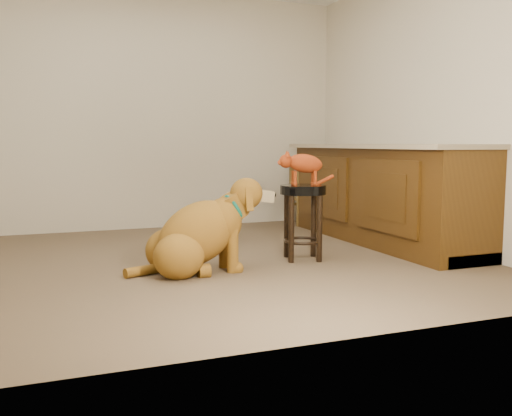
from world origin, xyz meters
name	(u,v)px	position (x,y,z in m)	size (l,w,h in m)	color
floor	(191,263)	(0.00, 0.00, 0.00)	(4.50, 4.00, 0.01)	brown
room_shell	(188,47)	(0.00, 0.00, 1.68)	(4.54, 4.04, 2.62)	beige
cabinet_run	(380,196)	(1.94, 0.30, 0.44)	(0.70, 2.56, 0.94)	#43280B
padded_stool	(303,207)	(0.89, -0.19, 0.43)	(0.38, 0.38, 0.61)	black
wood_stool	(309,191)	(1.85, 1.65, 0.39)	(0.46, 0.46, 0.74)	brown
golden_retriever	(199,235)	(-0.03, -0.34, 0.28)	(1.17, 0.57, 0.74)	brown
tabby_kitten	(302,165)	(0.88, -0.18, 0.78)	(0.49, 0.21, 0.31)	maroon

